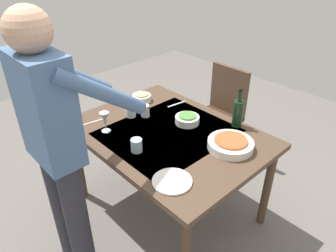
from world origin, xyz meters
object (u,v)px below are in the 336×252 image
dining_table (168,141)px  dinner_plate_near (172,181)px  chair_near (221,109)px  water_cup_near_right (145,111)px  wine_glass_left (105,119)px  wine_bottle (238,113)px  serving_bowl_pasta (230,144)px  side_bowl_salad (187,119)px  person_server (57,143)px  water_cup_far_left (131,111)px  water_cup_near_left (137,145)px  side_bowl_bread (142,97)px

dining_table → dinner_plate_near: 0.54m
chair_near → water_cup_near_right: 0.90m
chair_near → wine_glass_left: 1.25m
wine_bottle → serving_bowl_pasta: (-0.14, 0.26, -0.08)m
side_bowl_salad → dinner_plate_near: (-0.40, 0.54, -0.03)m
person_server → dinner_plate_near: person_server is taller
water_cup_near_right → water_cup_far_left: bearing=48.5°
water_cup_near_left → serving_bowl_pasta: size_ratio=0.29×
dining_table → wine_glass_left: (0.31, 0.32, 0.18)m
wine_bottle → side_bowl_salad: wine_bottle is taller
water_cup_near_left → water_cup_far_left: size_ratio=0.92×
water_cup_near_right → water_cup_far_left: 0.11m
dining_table → water_cup_near_right: (0.29, -0.03, 0.12)m
chair_near → wine_glass_left: chair_near is taller
dining_table → serving_bowl_pasta: size_ratio=4.52×
chair_near → side_bowl_bread: 0.81m
water_cup_far_left → wine_glass_left: bearing=101.3°
dining_table → water_cup_near_right: bearing=-6.1°
side_bowl_salad → dining_table: bearing=88.5°
water_cup_near_left → dinner_plate_near: size_ratio=0.38×
serving_bowl_pasta → wine_bottle: bearing=-61.4°
wine_glass_left → serving_bowl_pasta: (-0.73, -0.48, -0.07)m
chair_near → water_cup_far_left: chair_near is taller
water_cup_near_left → side_bowl_bread: (0.54, -0.48, -0.01)m
wine_bottle → water_cup_far_left: wine_bottle is taller
water_cup_near_left → serving_bowl_pasta: water_cup_near_left is taller
wine_glass_left → dinner_plate_near: 0.72m
dining_table → water_cup_far_left: 0.39m
chair_near → serving_bowl_pasta: bearing=131.1°
chair_near → side_bowl_bread: chair_near is taller
dining_table → serving_bowl_pasta: (-0.42, -0.16, 0.11)m
person_server → water_cup_far_left: bearing=-67.6°
dining_table → water_cup_far_left: water_cup_far_left is taller
serving_bowl_pasta → dinner_plate_near: bearing=87.9°
water_cup_near_left → water_cup_near_right: (0.32, -0.34, 0.00)m
side_bowl_bread → water_cup_far_left: bearing=123.5°
dinner_plate_near → person_server: bearing=41.3°
wine_bottle → wine_glass_left: bearing=51.5°
dinner_plate_near → wine_bottle: bearing=-80.8°
wine_glass_left → side_bowl_bread: (0.20, -0.49, -0.07)m
side_bowl_bread → dining_table: bearing=161.2°
side_bowl_bread → dinner_plate_near: bearing=150.4°
water_cup_near_right → side_bowl_salad: size_ratio=0.52×
wine_bottle → water_cup_near_left: (0.25, 0.73, -0.07)m
water_cup_near_left → water_cup_near_right: water_cup_near_right is taller
wine_glass_left → side_bowl_bread: bearing=-67.5°
dining_table → side_bowl_bread: (0.51, -0.18, 0.11)m
dining_table → serving_bowl_pasta: bearing=-159.0°
dining_table → wine_bottle: (-0.28, -0.43, 0.19)m
side_bowl_bread → chair_near: bearing=-113.5°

